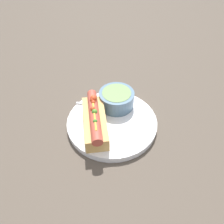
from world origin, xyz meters
The scene contains 5 objects.
ground_plane centered at (0.00, 0.00, 0.00)m, with size 4.00×4.00×0.00m, color #4C4238.
dinner_plate centered at (0.00, 0.00, 0.01)m, with size 0.25×0.25×0.02m.
hot_dog centered at (0.00, -0.05, 0.05)m, with size 0.17×0.11×0.07m.
soup_bowl centered at (-0.05, 0.04, 0.04)m, with size 0.10×0.10×0.05m.
spoon centered at (-0.03, 0.04, 0.02)m, with size 0.12×0.14×0.01m.
Camera 1 is at (0.35, -0.20, 0.46)m, focal length 35.00 mm.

